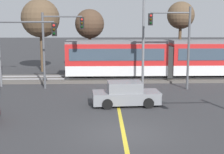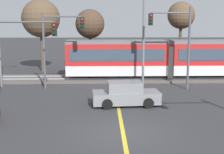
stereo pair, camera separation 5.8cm
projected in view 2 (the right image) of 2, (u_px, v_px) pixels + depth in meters
The scene contains 14 objects.
ground_plane at pixel (123, 134), 14.64m from camera, with size 200.00×200.00×0.00m, color #333335.
track_bed at pixel (113, 79), 28.67m from camera, with size 120.00×4.00×0.18m, color #56514C.
rail_near at pixel (114, 78), 27.93m from camera, with size 120.00×0.08×0.10m, color #939399.
rail_far at pixel (113, 76), 29.35m from camera, with size 120.00×0.08×0.10m, color #939399.
light_rail_tram at pixel (168, 57), 28.46m from camera, with size 18.50×2.64×3.43m.
lane_centre_line at pixel (118, 107), 19.30m from camera, with size 0.20×15.04×0.01m, color gold.
sedan_crossing at pixel (126, 94), 19.62m from camera, with size 4.31×2.14×1.52m.
traffic_light_far_left at pixel (57, 39), 24.07m from camera, with size 3.25×0.38×5.93m.
traffic_light_far_right at pixel (176, 36), 23.76m from camera, with size 3.25×0.38×6.36m.
traffic_light_mid_left at pixel (18, 43), 21.17m from camera, with size 4.25×0.38×5.78m.
street_lamp_centre at pixel (146, 25), 25.09m from camera, with size 2.21×0.28×8.80m.
bare_tree_west at pixel (41, 18), 32.54m from camera, with size 4.00×4.00×7.63m.
bare_tree_east at pixel (90, 24), 33.63m from camera, with size 3.15×3.15×6.63m.
bare_tree_far_east at pixel (181, 16), 33.22m from camera, with size 2.91×2.91×7.41m.
Camera 2 is at (-0.91, -13.95, 5.13)m, focal length 50.00 mm.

